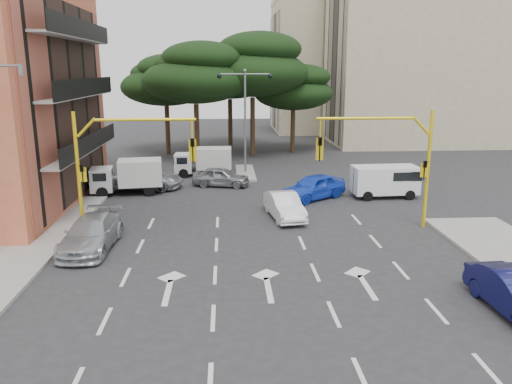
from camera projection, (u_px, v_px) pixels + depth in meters
ground at (259, 244)px, 23.25m from camera, size 120.00×120.00×0.00m
median_strip at (245, 173)px, 38.73m from camera, size 1.40×6.00×0.15m
apartment_beige_near at (425, 55)px, 53.19m from camera, size 20.20×12.15×18.70m
apartment_beige_far at (336, 65)px, 64.64m from camera, size 16.20×12.15×16.70m
pine_left_near at (196, 73)px, 42.46m from camera, size 9.15×9.15×10.23m
pine_center at (253, 65)px, 44.53m from camera, size 9.98×9.98×11.16m
pine_left_far at (166, 80)px, 46.32m from camera, size 8.32×8.32×9.30m
pine_right at (294, 87)px, 47.20m from camera, size 7.49×7.49×8.37m
pine_back at (230, 72)px, 49.42m from camera, size 9.15×9.15×10.23m
signal_mast_right at (394, 153)px, 24.65m from camera, size 5.79×0.37×6.00m
signal_mast_left at (115, 156)px, 23.84m from camera, size 5.79×0.37×6.00m
street_lamp_center at (245, 103)px, 37.45m from camera, size 4.16×0.36×7.77m
car_white_hatch at (284, 206)px, 27.12m from camera, size 2.06×4.32×1.37m
car_blue_compact at (314, 187)px, 31.12m from camera, size 4.70×4.10×1.53m
car_silver_wagon at (91, 233)px, 22.45m from camera, size 2.24×5.07×1.45m
car_silver_cross_a at (144, 178)px, 33.79m from camera, size 5.58×3.21×1.46m
car_silver_cross_b at (221, 177)px, 34.48m from camera, size 4.17×2.44×1.33m
van_white at (385, 181)px, 31.48m from camera, size 4.12×1.99×2.03m
box_truck_a at (127, 177)px, 32.20m from camera, size 4.77×2.50×2.24m
box_truck_b at (204, 162)px, 37.82m from camera, size 4.38×1.90×2.14m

